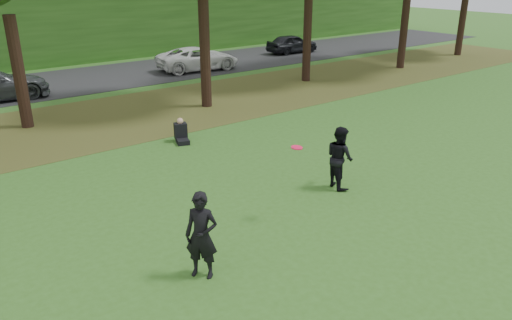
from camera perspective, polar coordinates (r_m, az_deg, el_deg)
The scene contains 9 objects.
ground at distance 10.81m, azimuth 12.11°, elevation -10.90°, with size 120.00×120.00×0.00m, color #2E571B.
leaf_litter at distance 20.84m, azimuth -16.02°, elevation 4.60°, with size 60.00×7.00×0.01m, color #4C3F1B.
street at distance 28.24m, azimuth -22.35°, elevation 8.06°, with size 70.00×7.00×0.02m, color black.
far_hedge at distance 33.65m, azimuth -25.96°, elevation 13.75°, with size 70.00×3.00×5.00m, color #204914.
player_left at distance 9.66m, azimuth -6.25°, elevation -8.58°, with size 0.65×0.42×1.77m, color black.
player_right at distance 13.66m, azimuth 9.55°, elevation 0.31°, with size 0.84×0.65×1.72m, color black.
parked_cars at distance 26.66m, azimuth -23.99°, elevation 8.68°, with size 38.45×3.80×1.52m.
frisbee at distance 11.49m, azimuth 4.69°, elevation 1.44°, with size 0.29×0.29×0.06m.
seated_person at distance 17.43m, azimuth -8.55°, elevation 3.07°, with size 0.62×0.82×0.83m.
Camera 1 is at (-7.24, -5.71, 5.66)m, focal length 35.00 mm.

